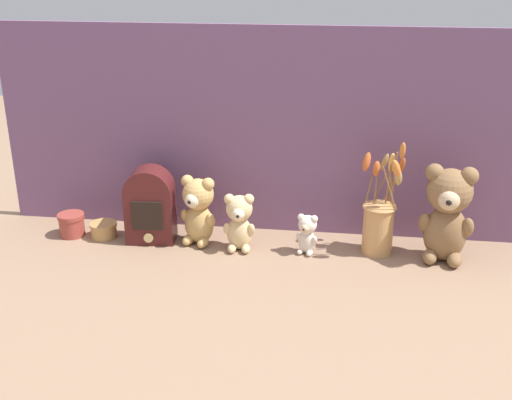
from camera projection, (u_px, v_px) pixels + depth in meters
The scene contains 10 objects.
ground_plane at pixel (255, 249), 2.03m from camera, with size 4.00×4.00×0.00m, color #8E7056.
backdrop_wall at pixel (262, 132), 2.06m from camera, with size 1.73×0.02×0.67m.
teddy_bear_large at pixel (447, 212), 1.90m from camera, with size 0.17×0.15×0.30m.
teddy_bear_medium at pixel (198, 209), 2.03m from camera, with size 0.13×0.11×0.23m.
teddy_bear_small at pixel (239, 221), 1.99m from camera, with size 0.10×0.09×0.19m.
teddy_bear_tiny at pixel (307, 233), 1.98m from camera, with size 0.07×0.07×0.13m.
flower_vase at pixel (379, 220), 1.97m from camera, with size 0.14×0.15×0.36m.
vintage_radio at pixel (150, 204), 2.05m from camera, with size 0.16×0.11×0.25m.
decorative_tin_tall at pixel (104, 230), 2.10m from camera, with size 0.09×0.09×0.05m.
decorative_tin_short at pixel (72, 225), 2.11m from camera, with size 0.09×0.09×0.08m.
Camera 1 is at (0.25, -1.81, 0.89)m, focal length 45.00 mm.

